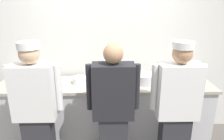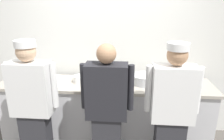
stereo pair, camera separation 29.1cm
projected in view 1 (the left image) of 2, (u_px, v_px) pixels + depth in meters
wall_back at (105, 45)px, 3.22m from camera, size 4.73×0.10×2.79m
prep_counter at (106, 113)px, 3.07m from camera, size 3.02×0.64×0.93m
chef_near_left at (36, 110)px, 2.32m from camera, size 0.60×0.24×1.65m
chef_center at (113, 110)px, 2.35m from camera, size 0.60×0.24×1.62m
chef_far_right at (177, 109)px, 2.35m from camera, size 0.60×0.24×1.64m
plate_stack_front at (80, 80)px, 2.92m from camera, size 0.21×0.21×0.10m
plate_stack_rear at (58, 84)px, 2.79m from camera, size 0.20×0.20×0.10m
mixing_bowl_steel at (144, 78)px, 2.96m from camera, size 0.36×0.36×0.13m
sheet_tray at (29, 83)px, 2.90m from camera, size 0.49×0.36×0.02m
squeeze_bottle_primary at (184, 77)px, 2.90m from camera, size 0.05×0.05×0.20m
squeeze_bottle_secondary at (113, 76)px, 2.93m from camera, size 0.06×0.06×0.21m
ramekin_yellow_sauce at (93, 86)px, 2.79m from camera, size 0.10×0.10×0.04m
ramekin_orange_sauce at (170, 83)px, 2.88m from camera, size 0.10×0.10×0.05m
ramekin_green_sauce at (196, 83)px, 2.90m from camera, size 0.09×0.09×0.04m
ramekin_red_sauce at (55, 79)px, 3.04m from camera, size 0.09×0.09×0.04m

